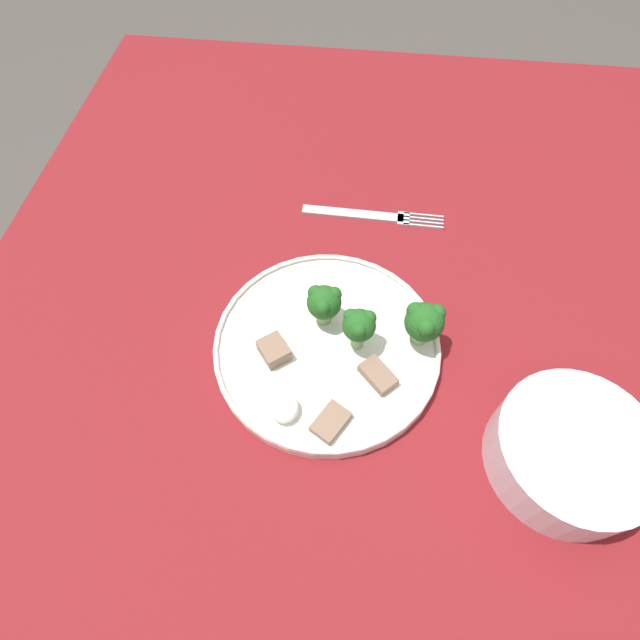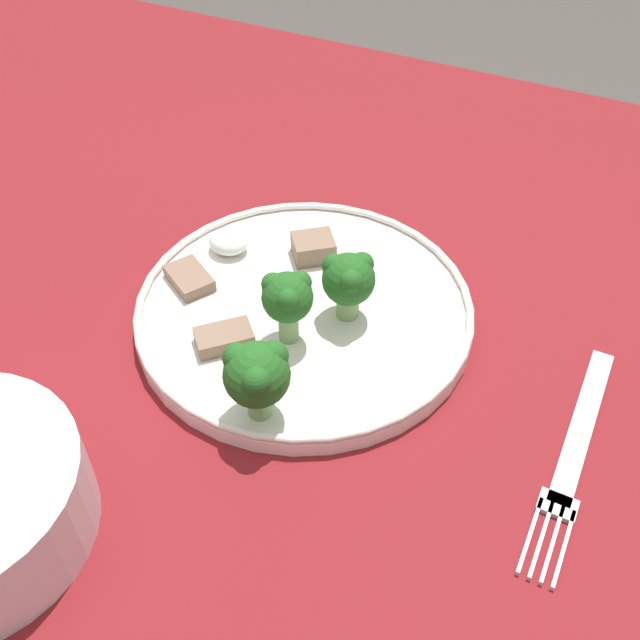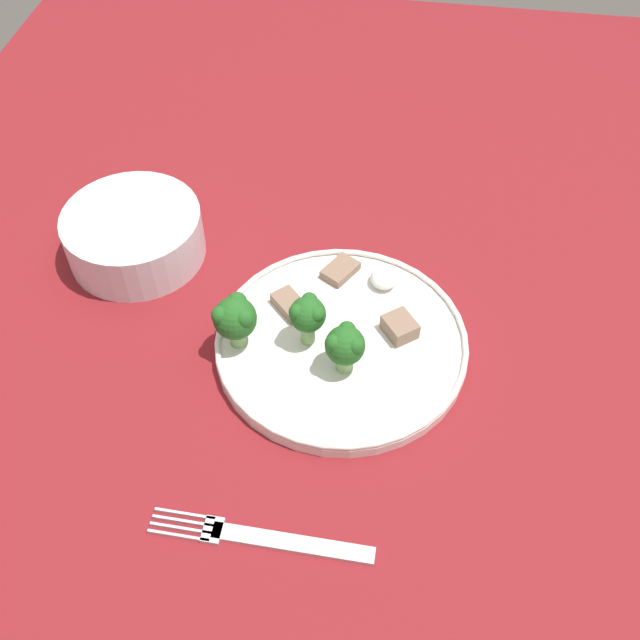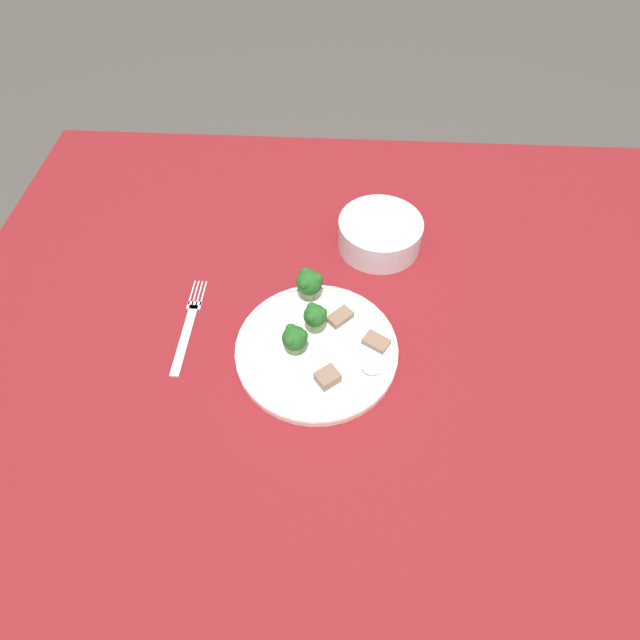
% 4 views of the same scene
% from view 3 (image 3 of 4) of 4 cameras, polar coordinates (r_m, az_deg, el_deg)
% --- Properties ---
extents(ground_plane, '(8.00, 8.00, 0.00)m').
position_cam_3_polar(ground_plane, '(1.48, -1.55, -18.51)').
color(ground_plane, '#4C4742').
extents(table, '(1.38, 1.05, 0.76)m').
position_cam_3_polar(table, '(0.89, -2.46, -2.30)').
color(table, maroon).
rests_on(table, ground_plane).
extents(dinner_plate, '(0.26, 0.26, 0.02)m').
position_cam_3_polar(dinner_plate, '(0.77, 1.64, -1.74)').
color(dinner_plate, white).
rests_on(dinner_plate, table).
extents(fork, '(0.02, 0.20, 0.00)m').
position_cam_3_polar(fork, '(0.67, -4.38, -16.25)').
color(fork, silver).
rests_on(fork, table).
extents(cream_bowl, '(0.15, 0.15, 0.06)m').
position_cam_3_polar(cream_bowl, '(0.87, -13.95, 6.25)').
color(cream_bowl, silver).
rests_on(cream_bowl, table).
extents(broccoli_floret_near_rim_left, '(0.04, 0.04, 0.06)m').
position_cam_3_polar(broccoli_floret_near_rim_left, '(0.74, -0.94, 0.40)').
color(broccoli_floret_near_rim_left, '#7FA866').
rests_on(broccoli_floret_near_rim_left, dinner_plate).
extents(broccoli_floret_center_left, '(0.04, 0.04, 0.06)m').
position_cam_3_polar(broccoli_floret_center_left, '(0.72, 1.92, -1.95)').
color(broccoli_floret_center_left, '#7FA866').
rests_on(broccoli_floret_center_left, dinner_plate).
extents(broccoli_floret_back_left, '(0.04, 0.04, 0.06)m').
position_cam_3_polar(broccoli_floret_back_left, '(0.74, -6.50, 0.17)').
color(broccoli_floret_back_left, '#7FA866').
rests_on(broccoli_floret_back_left, dinner_plate).
extents(meat_slice_front_slice, '(0.05, 0.05, 0.01)m').
position_cam_3_polar(meat_slice_front_slice, '(0.79, -2.30, 1.19)').
color(meat_slice_front_slice, '#846651').
rests_on(meat_slice_front_slice, dinner_plate).
extents(meat_slice_middle_slice, '(0.04, 0.04, 0.02)m').
position_cam_3_polar(meat_slice_middle_slice, '(0.77, 6.10, -0.53)').
color(meat_slice_middle_slice, '#846651').
rests_on(meat_slice_middle_slice, dinner_plate).
extents(meat_slice_rear_slice, '(0.05, 0.04, 0.01)m').
position_cam_3_polar(meat_slice_rear_slice, '(0.82, 1.55, 3.82)').
color(meat_slice_rear_slice, '#846651').
rests_on(meat_slice_rear_slice, dinner_plate).
extents(sauce_dollop, '(0.03, 0.03, 0.02)m').
position_cam_3_polar(sauce_dollop, '(0.81, 4.90, 3.24)').
color(sauce_dollop, white).
rests_on(sauce_dollop, dinner_plate).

